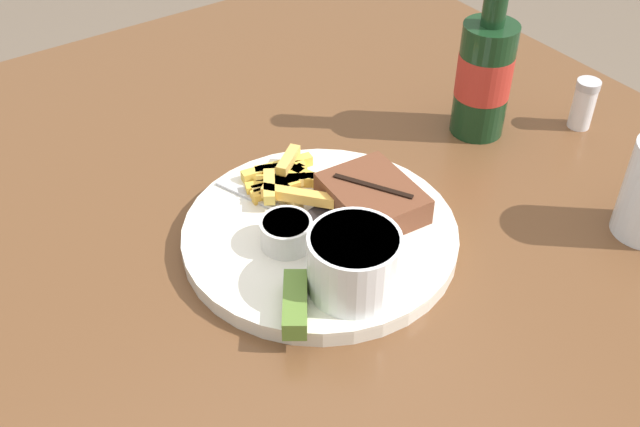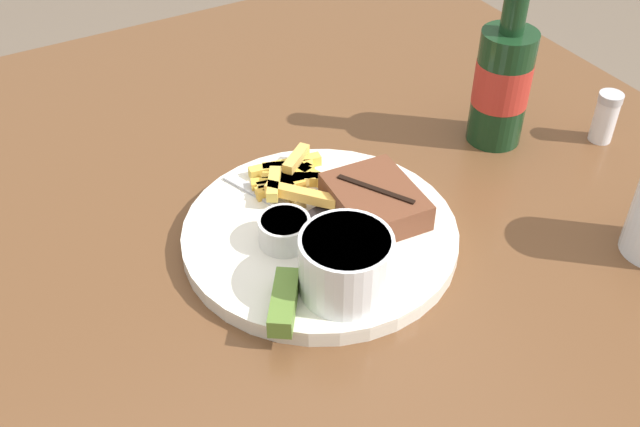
% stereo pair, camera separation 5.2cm
% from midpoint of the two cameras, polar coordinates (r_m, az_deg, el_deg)
% --- Properties ---
extents(dining_table, '(1.16, 1.06, 0.77)m').
position_cam_midpoint_polar(dining_table, '(0.85, 1.77, -6.61)').
color(dining_table, brown).
rests_on(dining_table, ground_plane).
extents(dinner_plate, '(0.29, 0.29, 0.02)m').
position_cam_midpoint_polar(dinner_plate, '(0.78, 1.92, -1.69)').
color(dinner_plate, silver).
rests_on(dinner_plate, dining_table).
extents(steak_portion, '(0.11, 0.09, 0.03)m').
position_cam_midpoint_polar(steak_portion, '(0.79, 6.10, 0.89)').
color(steak_portion, brown).
rests_on(steak_portion, dinner_plate).
extents(fries_pile, '(0.11, 0.09, 0.02)m').
position_cam_midpoint_polar(fries_pile, '(0.82, -0.44, 2.55)').
color(fries_pile, '#DBB458').
rests_on(fries_pile, dinner_plate).
extents(coleslaw_cup, '(0.09, 0.09, 0.06)m').
position_cam_midpoint_polar(coleslaw_cup, '(0.69, 4.16, -3.75)').
color(coleslaw_cup, white).
rests_on(coleslaw_cup, dinner_plate).
extents(dipping_sauce_cup, '(0.05, 0.05, 0.03)m').
position_cam_midpoint_polar(dipping_sauce_cup, '(0.75, -0.73, -1.30)').
color(dipping_sauce_cup, silver).
rests_on(dipping_sauce_cup, dinner_plate).
extents(pickle_spear, '(0.07, 0.06, 0.02)m').
position_cam_midpoint_polar(pickle_spear, '(0.68, -0.58, -6.83)').
color(pickle_spear, '#567A2D').
rests_on(pickle_spear, dinner_plate).
extents(fork_utensil, '(0.13, 0.06, 0.00)m').
position_cam_midpoint_polar(fork_utensil, '(0.81, -2.24, 1.14)').
color(fork_utensil, '#B7B7BC').
rests_on(fork_utensil, dinner_plate).
extents(knife_utensil, '(0.04, 0.17, 0.01)m').
position_cam_midpoint_polar(knife_utensil, '(0.80, 3.02, 0.48)').
color(knife_utensil, '#B7B7BC').
rests_on(knife_utensil, dinner_plate).
extents(beer_bottle, '(0.07, 0.07, 0.23)m').
position_cam_midpoint_polar(beer_bottle, '(0.92, 15.34, 9.75)').
color(beer_bottle, '#143319').
rests_on(beer_bottle, dining_table).
extents(salt_shaker, '(0.03, 0.03, 0.07)m').
position_cam_midpoint_polar(salt_shaker, '(0.99, 22.36, 6.79)').
color(salt_shaker, white).
rests_on(salt_shaker, dining_table).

